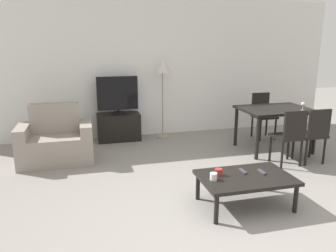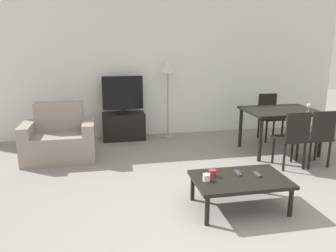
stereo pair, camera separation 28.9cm
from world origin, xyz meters
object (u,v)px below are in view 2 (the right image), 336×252
armchair (59,140)px  dining_table (280,115)px  cup_white_near (212,173)px  dining_chair_near (293,136)px  wine_glass_left (309,106)px  floor_lamp (168,70)px  remote_primary (238,173)px  remote_secondary (257,174)px  cup_colored_far (206,177)px  dining_chair_near_right (318,135)px  tv (123,95)px  coffee_table (240,181)px  dining_chair_far (269,114)px  tv_stand (124,126)px

armchair → dining_table: 3.69m
cup_white_near → dining_chair_near: bearing=30.4°
armchair → wine_glass_left: (3.97, -0.62, 0.52)m
floor_lamp → remote_primary: size_ratio=10.29×
armchair → remote_primary: size_ratio=7.46×
remote_secondary → cup_colored_far: 0.63m
remote_secondary → wine_glass_left: bearing=42.5°
dining_chair_near_right → cup_white_near: 2.16m
tv → floor_lamp: size_ratio=0.50×
armchair → dining_table: bearing=-5.0°
dining_chair_near_right → remote_primary: size_ratio=5.87×
coffee_table → wine_glass_left: bearing=39.4°
dining_chair_far → remote_secondary: dining_chair_far is taller
tv_stand → dining_chair_far: bearing=-10.6°
floor_lamp → cup_white_near: (-0.05, -2.91, -0.92)m
dining_table → floor_lamp: size_ratio=0.77×
dining_chair_far → cup_colored_far: size_ratio=10.97×
tv → dining_table: size_ratio=0.65×
cup_colored_far → coffee_table: bearing=0.9°
remote_primary → dining_chair_near: bearing=35.9°
dining_table → coffee_table: bearing=-129.6°
armchair → coffee_table: (2.20, -2.07, 0.01)m
tv_stand → tv: size_ratio=1.05×
tv_stand → cup_colored_far: 3.12m
tv → dining_chair_near_right: size_ratio=0.87×
armchair → remote_primary: (2.23, -1.96, 0.05)m
dining_table → dining_chair_near_right: bearing=-74.6°
tv → dining_chair_near: size_ratio=0.87×
floor_lamp → remote_primary: (0.27, -2.89, -0.95)m
tv_stand → cup_colored_far: bearing=-76.7°
cup_white_near → cup_colored_far: same height
armchair → floor_lamp: 2.39m
armchair → dining_chair_far: size_ratio=1.27×
dining_chair_near_right → cup_white_near: (-1.96, -0.91, -0.09)m
dining_table → cup_white_near: bearing=-136.5°
dining_chair_far → wine_glass_left: 1.12m
tv → coffee_table: (1.12, -3.03, -0.55)m
coffee_table → remote_secondary: 0.23m
dining_chair_far → remote_secondary: size_ratio=5.87×
remote_primary → armchair: bearing=138.7°
dining_chair_near → remote_primary: dining_chair_near is taller
dining_chair_near → floor_lamp: size_ratio=0.57×
floor_lamp → wine_glass_left: (2.01, -1.55, -0.48)m
cup_colored_far → dining_table: bearing=43.6°
dining_chair_far → dining_chair_near_right: same height
dining_chair_near → dining_table: bearing=74.6°
tv_stand → cup_colored_far: (0.72, -3.04, 0.15)m
tv_stand → tv: (0.00, -0.00, 0.62)m
dining_table → tv: bearing=153.7°
cup_white_near → coffee_table: bearing=-18.3°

